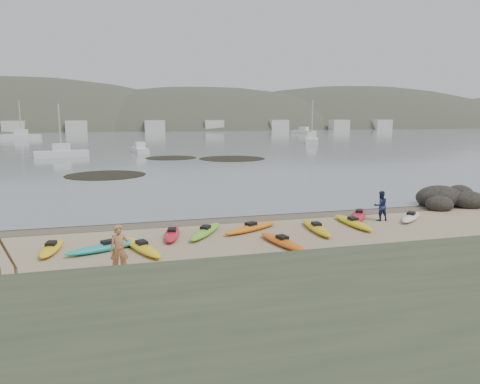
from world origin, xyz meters
name	(u,v)px	position (x,y,z in m)	size (l,w,h in m)	color
ground	(240,217)	(0.00, 0.00, 0.00)	(600.00, 600.00, 0.00)	tan
wet_sand	(241,218)	(0.00, -0.30, 0.00)	(60.00, 60.00, 0.00)	brown
water	(120,124)	(0.00, 300.00, 0.01)	(1200.00, 1200.00, 0.00)	slate
bluff	(446,334)	(0.00, -17.50, 1.00)	(60.00, 8.00, 2.00)	#475138
kayaks	(252,231)	(-0.51, -4.09, 0.17)	(21.02, 7.87, 0.34)	#75C928
person_west	(119,250)	(-7.01, -8.32, 0.94)	(0.69, 0.45, 1.89)	#B37747
person_east	(381,206)	(7.45, -2.96, 0.85)	(0.83, 0.64, 1.70)	navy
rock_cluster	(449,202)	(14.37, -0.19, 0.21)	(5.06, 3.69, 1.60)	black
kelp_mats	(182,163)	(1.44, 32.10, 0.03)	(24.96, 24.60, 0.04)	black
moored_boats	(184,139)	(9.22, 81.12, 0.58)	(88.83, 75.21, 1.28)	silver
far_hills	(211,161)	(39.38, 193.97, -15.93)	(550.00, 135.00, 80.00)	#384235
far_town	(147,126)	(6.00, 145.00, 2.00)	(199.00, 5.00, 4.00)	beige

